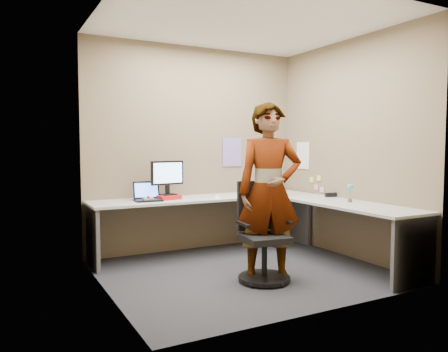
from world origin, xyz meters
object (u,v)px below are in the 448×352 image
office_chair (262,241)px  person (269,191)px  desk (260,212)px  monitor (167,175)px

office_chair → person: person is taller
desk → person: bearing=-115.5°
desk → person: (-0.34, -0.71, 0.33)m
desk → office_chair: (-0.43, -0.71, -0.18)m
desk → office_chair: bearing=-120.9°
desk → monitor: 1.22m
desk → person: person is taller
monitor → office_chair: size_ratio=0.44×
monitor → person: 1.45m
monitor → office_chair: 1.55m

